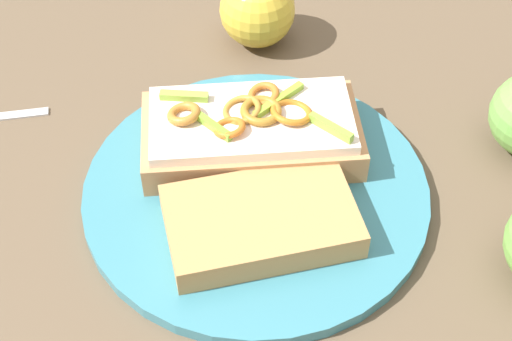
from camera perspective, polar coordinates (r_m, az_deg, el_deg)
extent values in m
plane|color=brown|center=(0.63, 0.00, -1.93)|extent=(2.00, 2.00, 0.00)
cylinder|color=teal|center=(0.63, 0.00, -1.58)|extent=(0.28, 0.28, 0.01)
cube|color=tan|center=(0.65, -0.34, 2.58)|extent=(0.17, 0.20, 0.03)
cube|color=silver|center=(0.63, -0.35, 3.75)|extent=(0.16, 0.19, 0.01)
torus|color=#BA6925|center=(0.64, 0.55, 5.62)|extent=(0.04, 0.04, 0.01)
torus|color=#BA6D1E|center=(0.63, 2.64, 4.32)|extent=(0.04, 0.04, 0.01)
torus|color=#AA7427|center=(0.63, 0.37, 4.44)|extent=(0.05, 0.05, 0.01)
torus|color=#B3732D|center=(0.63, -5.35, 4.19)|extent=(0.03, 0.03, 0.01)
torus|color=#C5661F|center=(0.62, -1.98, 3.18)|extent=(0.04, 0.04, 0.01)
torus|color=#B17E30|center=(0.63, -1.06, 4.51)|extent=(0.04, 0.04, 0.01)
cube|color=#89BB33|center=(0.64, 1.67, 5.24)|extent=(0.05, 0.03, 0.01)
cube|color=#81AE3A|center=(0.62, 5.56, 3.18)|extent=(0.02, 0.04, 0.01)
cube|color=#7AB632|center=(0.62, -3.22, 3.32)|extent=(0.02, 0.04, 0.01)
cube|color=#8DBB41|center=(0.65, -5.34, 5.51)|extent=(0.02, 0.04, 0.01)
cube|color=tan|center=(0.59, 0.37, -3.76)|extent=(0.16, 0.17, 0.02)
sphere|color=gold|center=(0.76, 0.09, 11.80)|extent=(0.09, 0.09, 0.07)
cube|color=silver|center=(0.73, -18.13, 3.89)|extent=(0.05, 0.07, 0.00)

